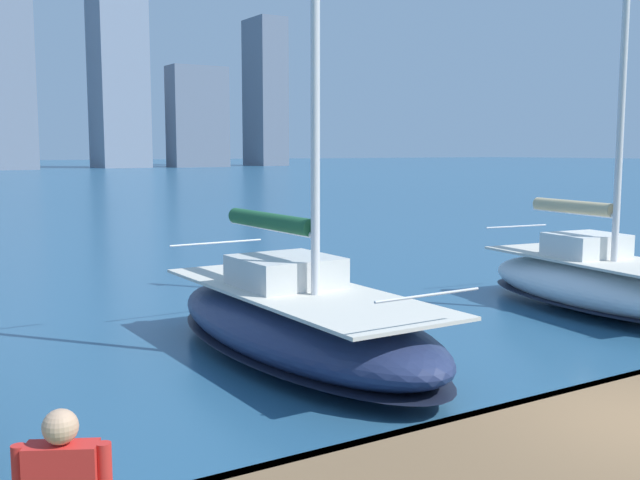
# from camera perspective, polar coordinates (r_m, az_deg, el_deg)

# --- Properties ---
(sailboat_tan) EXTENTS (3.54, 6.97, 13.08)m
(sailboat_tan) POSITION_cam_1_polar(r_m,az_deg,el_deg) (19.09, 20.30, -2.84)
(sailboat_tan) COLOR silver
(sailboat_tan) RESTS_ON ground
(sailboat_forest) EXTENTS (3.01, 7.93, 12.59)m
(sailboat_forest) POSITION_cam_1_polar(r_m,az_deg,el_deg) (13.87, -1.72, -6.01)
(sailboat_forest) COLOR navy
(sailboat_forest) RESTS_ON ground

